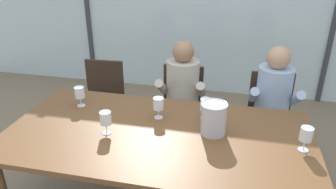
{
  "coord_description": "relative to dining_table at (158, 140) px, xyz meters",
  "views": [
    {
      "loc": [
        0.52,
        -1.98,
        2.02
      ],
      "look_at": [
        0.0,
        0.35,
        0.9
      ],
      "focal_mm": 34.69,
      "sensor_mm": 36.0,
      "label": 1
    }
  ],
  "objects": [
    {
      "name": "wine_glass_spare_empty",
      "position": [
        0.31,
        0.29,
        0.18
      ],
      "size": [
        0.08,
        0.08,
        0.17
      ],
      "color": "silver",
      "rests_on": "dining_table"
    },
    {
      "name": "chair_left_of_center",
      "position": [
        -0.01,
        1.02,
        -0.18
      ],
      "size": [
        0.44,
        0.44,
        0.87
      ],
      "rotation": [
        0.0,
        0.0,
        0.01
      ],
      "color": "#332319",
      "rests_on": "ground"
    },
    {
      "name": "dining_table",
      "position": [
        0.0,
        0.0,
        0.0
      ],
      "size": [
        2.26,
        1.16,
        0.75
      ],
      "color": "brown",
      "rests_on": "ground"
    },
    {
      "name": "person_pale_blue_shirt",
      "position": [
        0.89,
        0.85,
        -0.01
      ],
      "size": [
        0.47,
        0.61,
        1.19
      ],
      "rotation": [
        0.0,
        0.0,
        0.02
      ],
      "color": "#9EB2D1",
      "rests_on": "ground"
    },
    {
      "name": "ground",
      "position": [
        0.0,
        1.0,
        -0.68
      ],
      "size": [
        14.0,
        14.0,
        0.0
      ],
      "primitive_type": "plane",
      "color": "#847056"
    },
    {
      "name": "person_beige_jumper",
      "position": [
        0.02,
        0.85,
        -0.01
      ],
      "size": [
        0.48,
        0.62,
        1.19
      ],
      "rotation": [
        0.0,
        0.0,
        0.06
      ],
      "color": "#B7AD9E",
      "rests_on": "ground"
    },
    {
      "name": "wine_glass_by_right_taster",
      "position": [
        1.01,
        -0.0,
        0.18
      ],
      "size": [
        0.08,
        0.08,
        0.17
      ],
      "color": "silver",
      "rests_on": "dining_table"
    },
    {
      "name": "wine_glass_center_pour",
      "position": [
        -0.36,
        -0.09,
        0.19
      ],
      "size": [
        0.08,
        0.08,
        0.17
      ],
      "color": "silver",
      "rests_on": "dining_table"
    },
    {
      "name": "chair_near_curtain",
      "position": [
        -0.87,
        0.99,
        -0.18
      ],
      "size": [
        0.46,
        0.46,
        0.87
      ],
      "rotation": [
        0.0,
        0.0,
        0.06
      ],
      "color": "#332319",
      "rests_on": "ground"
    },
    {
      "name": "ice_bucket_primary",
      "position": [
        0.4,
        0.08,
        0.19
      ],
      "size": [
        0.19,
        0.19,
        0.24
      ],
      "color": "#B7B7BC",
      "rests_on": "dining_table"
    },
    {
      "name": "window_glass_panel",
      "position": [
        0.0,
        2.49,
        0.62
      ],
      "size": [
        7.46,
        0.03,
        2.6
      ],
      "primitive_type": "cube",
      "color": "silver",
      "rests_on": "ground"
    },
    {
      "name": "wine_glass_near_bucket",
      "position": [
        -0.05,
        0.22,
        0.18
      ],
      "size": [
        0.08,
        0.08,
        0.17
      ],
      "color": "silver",
      "rests_on": "dining_table"
    },
    {
      "name": "wine_glass_by_left_taster",
      "position": [
        -0.75,
        0.28,
        0.18
      ],
      "size": [
        0.08,
        0.08,
        0.17
      ],
      "color": "silver",
      "rests_on": "dining_table"
    },
    {
      "name": "chair_center",
      "position": [
        0.89,
        1.02,
        -0.18
      ],
      "size": [
        0.47,
        0.47,
        0.87
      ],
      "rotation": [
        0.0,
        0.0,
        0.07
      ],
      "color": "#332319",
      "rests_on": "ground"
    }
  ]
}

